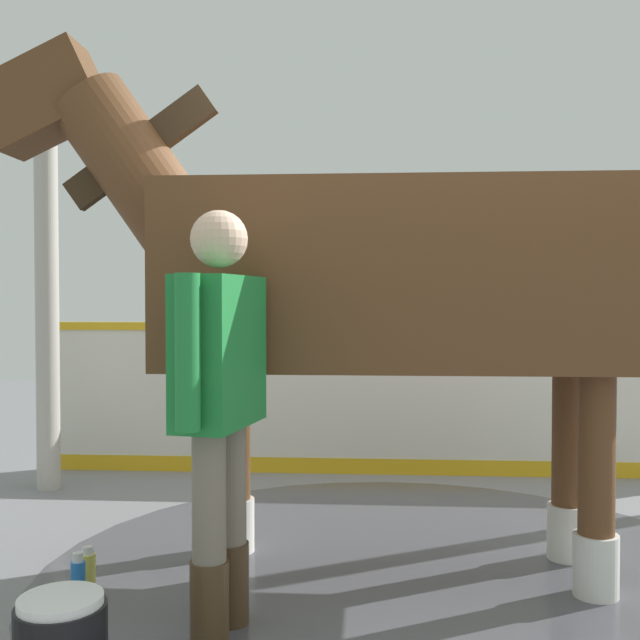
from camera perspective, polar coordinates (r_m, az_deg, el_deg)
The scene contains 8 objects.
ground_plane at distance 4.05m, azimuth 9.16°, elevation -17.74°, with size 16.00×16.00×0.02m, color gray.
wet_patch at distance 3.81m, azimuth 6.29°, elevation -18.84°, with size 3.53×3.53×0.00m, color #4C4C54.
barrier_wall at distance 5.65m, azimuth 5.39°, elevation -6.50°, with size 5.22×0.19×1.16m.
roof_post_near at distance 5.48m, azimuth -20.44°, elevation 3.22°, with size 0.16×0.16×2.99m, color #B7B2A8.
horse at distance 3.57m, azimuth 4.20°, elevation 3.05°, with size 3.67×0.91×2.60m.
handler at distance 2.92m, azimuth -7.79°, elevation -5.50°, with size 0.32×0.66×1.68m.
bottle_shampoo at distance 3.72m, azimuth -17.58°, elevation -17.98°, with size 0.07×0.07×0.20m.
bottle_spray at distance 3.57m, azimuth -18.27°, elevation -18.63°, with size 0.06×0.06×0.22m.
Camera 1 is at (-0.44, -3.80, 1.33)m, focal length 41.22 mm.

